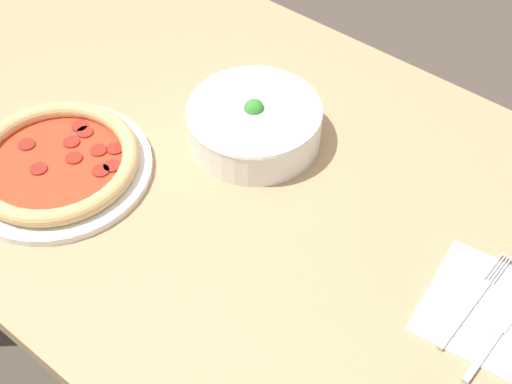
{
  "coord_description": "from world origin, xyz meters",
  "views": [
    {
      "loc": [
        0.5,
        -0.56,
        1.53
      ],
      "look_at": [
        0.07,
        -0.03,
        0.76
      ],
      "focal_mm": 50.0,
      "sensor_mm": 36.0,
      "label": 1
    }
  ],
  "objects_px": {
    "bowl": "(254,122)",
    "fork": "(474,301)",
    "pizza": "(56,164)",
    "knife": "(504,324)"
  },
  "relations": [
    {
      "from": "pizza",
      "to": "knife",
      "type": "bearing_deg",
      "value": 15.29
    },
    {
      "from": "bowl",
      "to": "fork",
      "type": "height_order",
      "value": "bowl"
    },
    {
      "from": "fork",
      "to": "knife",
      "type": "distance_m",
      "value": 0.05
    },
    {
      "from": "bowl",
      "to": "fork",
      "type": "distance_m",
      "value": 0.42
    },
    {
      "from": "pizza",
      "to": "knife",
      "type": "xyz_separation_m",
      "value": [
        0.65,
        0.18,
        -0.01
      ]
    },
    {
      "from": "pizza",
      "to": "fork",
      "type": "bearing_deg",
      "value": 17.06
    },
    {
      "from": "fork",
      "to": "knife",
      "type": "xyz_separation_m",
      "value": [
        0.05,
        -0.01,
        -0.0
      ]
    },
    {
      "from": "pizza",
      "to": "knife",
      "type": "height_order",
      "value": "pizza"
    },
    {
      "from": "bowl",
      "to": "fork",
      "type": "bearing_deg",
      "value": -8.08
    },
    {
      "from": "pizza",
      "to": "bowl",
      "type": "xyz_separation_m",
      "value": [
        0.19,
        0.25,
        0.02
      ]
    }
  ]
}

